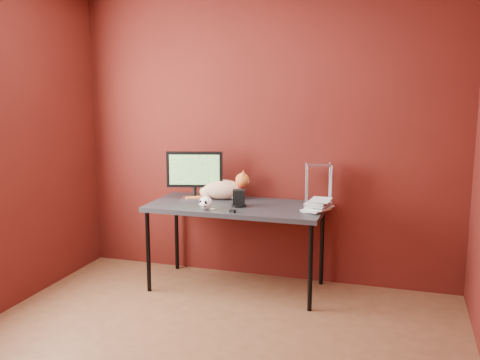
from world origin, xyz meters
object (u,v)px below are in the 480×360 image
(desk, at_px, (236,210))
(monitor, at_px, (195,173))
(cat, at_px, (222,189))
(skull_mug, at_px, (206,203))
(book_stack, at_px, (311,143))
(speaker, at_px, (239,199))

(desk, xyz_separation_m, monitor, (-0.42, 0.09, 0.29))
(cat, xyz_separation_m, skull_mug, (0.01, -0.43, -0.04))
(skull_mug, xyz_separation_m, book_stack, (0.82, 0.25, 0.49))
(monitor, distance_m, speaker, 0.52)
(desk, height_order, monitor, monitor)
(monitor, distance_m, cat, 0.28)
(cat, xyz_separation_m, book_stack, (0.83, -0.18, 0.46))
(monitor, xyz_separation_m, book_stack, (1.05, -0.09, 0.31))
(book_stack, bearing_deg, monitor, 174.97)
(desk, relative_size, speaker, 10.55)
(speaker, distance_m, book_stack, 0.76)
(desk, bearing_deg, monitor, 167.35)
(monitor, height_order, speaker, monitor)
(skull_mug, relative_size, speaker, 0.79)
(desk, distance_m, skull_mug, 0.33)
(cat, bearing_deg, monitor, -168.87)
(monitor, height_order, skull_mug, monitor)
(book_stack, bearing_deg, skull_mug, -162.99)
(skull_mug, distance_m, book_stack, 0.99)
(monitor, xyz_separation_m, speaker, (0.46, -0.16, -0.18))
(desk, bearing_deg, cat, 137.23)
(desk, xyz_separation_m, cat, (-0.20, 0.18, 0.14))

